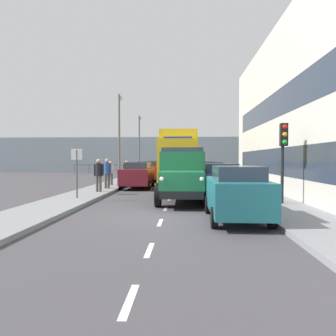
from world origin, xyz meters
TOP-DOWN VIEW (x-y plane):
  - ground_plane at (0.00, -11.17)m, footprint 80.00×80.00m
  - sidewalk_left at (-4.43, -11.17)m, footprint 2.23×39.74m
  - sidewalk_right at (4.43, -11.17)m, footprint 2.23×39.74m
  - road_centreline_markings at (0.00, -10.33)m, footprint 0.12×34.56m
  - sea_horizon at (0.00, -34.03)m, footprint 80.00×0.80m
  - seawall_railing at (-0.00, -30.43)m, footprint 28.08×0.08m
  - truck_vintage_green at (-0.63, -3.05)m, footprint 2.17×5.64m
  - lorry_cargo_yellow at (-0.31, -11.32)m, footprint 2.58×8.20m
  - car_teal_kerbside_near at (-2.37, 0.89)m, footprint 1.77×3.88m
  - car_navy_kerbside_1 at (-2.37, -4.00)m, footprint 1.84×4.24m
  - car_white_kerbside_2 at (-2.37, -10.01)m, footprint 1.92×4.30m
  - car_grey_kerbside_3 at (-2.37, -15.43)m, footprint 1.91×4.09m
  - car_maroon_oppositeside_0 at (2.37, -9.87)m, footprint 1.89×4.36m
  - car_red_oppositeside_1 at (2.37, -16.17)m, footprint 1.93×4.63m
  - car_black_oppositeside_2 at (2.37, -22.65)m, footprint 1.89×3.94m
  - pedestrian_with_bag at (3.94, -6.02)m, footprint 0.53×0.34m
  - pedestrian_near_railing at (3.96, -7.95)m, footprint 0.53×0.34m
  - pedestrian_couple_b at (4.35, -10.42)m, footprint 0.53×0.34m
  - pedestrian_couple_a at (3.67, -12.78)m, footprint 0.53×0.34m
  - traffic_light_near at (-4.66, -1.90)m, footprint 0.28×0.41m
  - lamp_post_promenade at (4.43, -13.94)m, footprint 0.32×1.14m
  - lamp_post_far at (4.51, -25.39)m, footprint 0.32×1.14m
  - street_sign at (4.20, -3.30)m, footprint 0.50×0.07m

SIDE VIEW (x-z plane):
  - ground_plane at x=0.00m, z-range 0.00..0.00m
  - road_centreline_markings at x=0.00m, z-range 0.00..0.01m
  - sidewalk_left at x=-4.43m, z-range 0.00..0.15m
  - sidewalk_right at x=4.43m, z-range 0.00..0.15m
  - car_teal_kerbside_near at x=-2.37m, z-range 0.03..1.75m
  - car_black_oppositeside_2 at x=2.37m, z-range 0.03..1.75m
  - car_navy_kerbside_1 at x=-2.37m, z-range 0.04..1.76m
  - car_grey_kerbside_3 at x=-2.37m, z-range 0.04..1.76m
  - car_maroon_oppositeside_0 at x=2.37m, z-range 0.04..1.76m
  - car_white_kerbside_2 at x=-2.37m, z-range 0.04..1.76m
  - car_red_oppositeside_1 at x=2.37m, z-range 0.04..1.76m
  - seawall_railing at x=0.00m, z-range 0.32..1.52m
  - pedestrian_couple_b at x=4.35m, z-range 0.29..1.92m
  - pedestrian_couple_a at x=3.67m, z-range 0.29..1.93m
  - truck_vintage_green at x=-0.63m, z-range -0.04..2.39m
  - pedestrian_with_bag at x=3.94m, z-range 0.31..2.10m
  - pedestrian_near_railing at x=3.96m, z-range 0.32..2.12m
  - street_sign at x=4.20m, z-range 0.56..2.81m
  - lorry_cargo_yellow at x=-0.31m, z-range 0.14..4.01m
  - traffic_light_near at x=-4.66m, z-range 0.87..4.07m
  - sea_horizon at x=0.00m, z-range 0.00..5.00m
  - lamp_post_far at x=4.51m, z-range 0.77..7.49m
  - lamp_post_promenade at x=4.43m, z-range 0.78..7.64m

